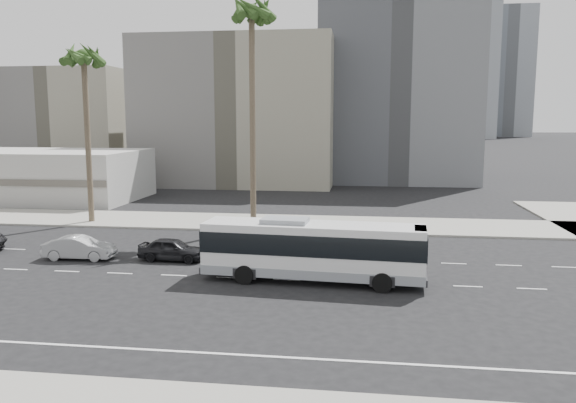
% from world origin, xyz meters
% --- Properties ---
extents(ground, '(700.00, 700.00, 0.00)m').
position_xyz_m(ground, '(0.00, 0.00, 0.00)').
color(ground, black).
rests_on(ground, ground).
extents(sidewalk_north, '(120.00, 7.00, 0.15)m').
position_xyz_m(sidewalk_north, '(0.00, 15.50, 0.07)').
color(sidewalk_north, gray).
rests_on(sidewalk_north, ground).
extents(commercial_low, '(22.00, 12.16, 5.00)m').
position_xyz_m(commercial_low, '(-30.00, 25.99, 2.50)').
color(commercial_low, '#B0AEA9').
rests_on(commercial_low, ground).
extents(midrise_beige_west, '(24.00, 18.00, 18.00)m').
position_xyz_m(midrise_beige_west, '(-12.00, 45.00, 9.00)').
color(midrise_beige_west, slate).
rests_on(midrise_beige_west, ground).
extents(midrise_gray_center, '(20.00, 20.00, 26.00)m').
position_xyz_m(midrise_gray_center, '(8.00, 52.00, 13.00)').
color(midrise_gray_center, '#515358').
rests_on(midrise_gray_center, ground).
extents(midrise_beige_far, '(18.00, 16.00, 15.00)m').
position_xyz_m(midrise_beige_far, '(-38.00, 50.00, 7.50)').
color(midrise_beige_far, slate).
rests_on(midrise_beige_far, ground).
extents(civic_tower, '(42.00, 42.00, 129.00)m').
position_xyz_m(civic_tower, '(-2.00, 250.00, 38.83)').
color(civic_tower, beige).
rests_on(civic_tower, ground).
extents(highrise_right, '(26.00, 26.00, 70.00)m').
position_xyz_m(highrise_right, '(45.00, 230.00, 35.00)').
color(highrise_right, slate).
rests_on(highrise_right, ground).
extents(highrise_far, '(22.00, 22.00, 60.00)m').
position_xyz_m(highrise_far, '(70.00, 260.00, 30.00)').
color(highrise_far, slate).
rests_on(highrise_far, ground).
extents(city_bus, '(11.31, 3.32, 3.20)m').
position_xyz_m(city_bus, '(1.34, -0.06, 1.68)').
color(city_bus, silver).
rests_on(city_bus, ground).
extents(car_a, '(1.74, 3.97, 1.33)m').
position_xyz_m(car_a, '(-7.16, 3.15, 0.66)').
color(car_a, black).
rests_on(car_a, ground).
extents(car_b, '(1.64, 4.18, 1.36)m').
position_xyz_m(car_b, '(-12.66, 2.71, 0.68)').
color(car_b, '#969798').
rests_on(car_b, ground).
extents(palm_near, '(5.04, 5.04, 16.96)m').
position_xyz_m(palm_near, '(-4.28, 13.00, 15.37)').
color(palm_near, brown).
rests_on(palm_near, ground).
extents(palm_mid, '(4.54, 4.54, 14.05)m').
position_xyz_m(palm_mid, '(-17.53, 13.92, 12.64)').
color(palm_mid, brown).
rests_on(palm_mid, ground).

